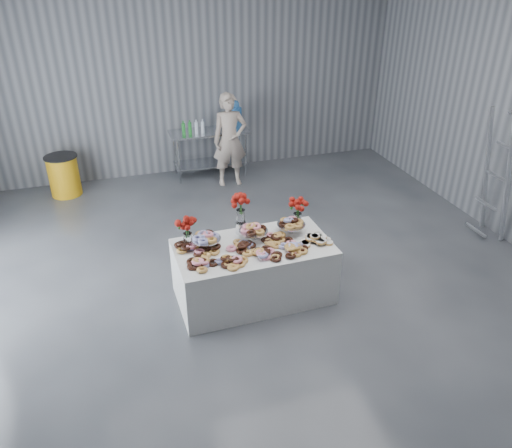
{
  "coord_description": "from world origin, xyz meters",
  "views": [
    {
      "loc": [
        -1.62,
        -4.9,
        3.9
      ],
      "look_at": [
        0.01,
        0.36,
        0.87
      ],
      "focal_mm": 35.0,
      "sensor_mm": 36.0,
      "label": 1
    }
  ],
  "objects_px": {
    "water_jug": "(234,116)",
    "person": "(230,140)",
    "trash_barrel": "(64,175)",
    "display_table": "(254,272)",
    "prep_table": "(210,145)",
    "stepladder": "(497,176)"
  },
  "relations": [
    {
      "from": "display_table",
      "to": "prep_table",
      "type": "distance_m",
      "value": 4.07
    },
    {
      "from": "person",
      "to": "trash_barrel",
      "type": "height_order",
      "value": "person"
    },
    {
      "from": "stepladder",
      "to": "trash_barrel",
      "type": "bearing_deg",
      "value": 150.62
    },
    {
      "from": "display_table",
      "to": "person",
      "type": "bearing_deg",
      "value": 79.96
    },
    {
      "from": "water_jug",
      "to": "person",
      "type": "bearing_deg",
      "value": -113.92
    },
    {
      "from": "prep_table",
      "to": "person",
      "type": "distance_m",
      "value": 0.63
    },
    {
      "from": "water_jug",
      "to": "stepladder",
      "type": "height_order",
      "value": "stepladder"
    },
    {
      "from": "prep_table",
      "to": "water_jug",
      "type": "height_order",
      "value": "water_jug"
    },
    {
      "from": "person",
      "to": "prep_table",
      "type": "bearing_deg",
      "value": 119.73
    },
    {
      "from": "display_table",
      "to": "prep_table",
      "type": "xyz_separation_m",
      "value": [
        0.36,
        4.05,
        0.24
      ]
    },
    {
      "from": "water_jug",
      "to": "stepladder",
      "type": "relative_size",
      "value": 0.28
    },
    {
      "from": "water_jug",
      "to": "trash_barrel",
      "type": "distance_m",
      "value": 3.3
    },
    {
      "from": "display_table",
      "to": "water_jug",
      "type": "height_order",
      "value": "water_jug"
    },
    {
      "from": "water_jug",
      "to": "person",
      "type": "relative_size",
      "value": 0.32
    },
    {
      "from": "display_table",
      "to": "prep_table",
      "type": "height_order",
      "value": "prep_table"
    },
    {
      "from": "person",
      "to": "stepladder",
      "type": "distance_m",
      "value": 4.48
    },
    {
      "from": "trash_barrel",
      "to": "stepladder",
      "type": "height_order",
      "value": "stepladder"
    },
    {
      "from": "water_jug",
      "to": "trash_barrel",
      "type": "height_order",
      "value": "water_jug"
    },
    {
      "from": "display_table",
      "to": "prep_table",
      "type": "bearing_deg",
      "value": 84.98
    },
    {
      "from": "display_table",
      "to": "stepladder",
      "type": "height_order",
      "value": "stepladder"
    },
    {
      "from": "water_jug",
      "to": "prep_table",
      "type": "bearing_deg",
      "value": 180.0
    },
    {
      "from": "display_table",
      "to": "stepladder",
      "type": "bearing_deg",
      "value": 6.39
    }
  ]
}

